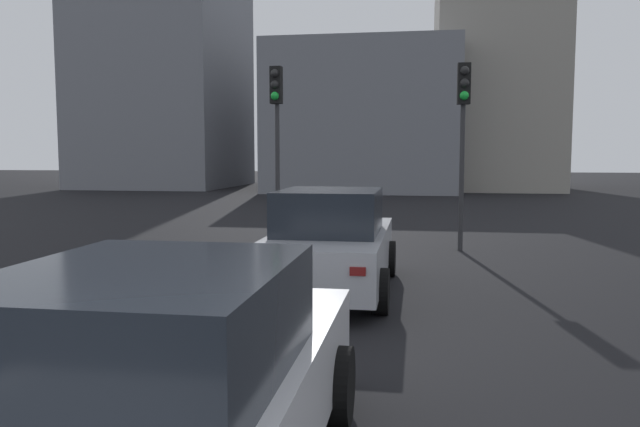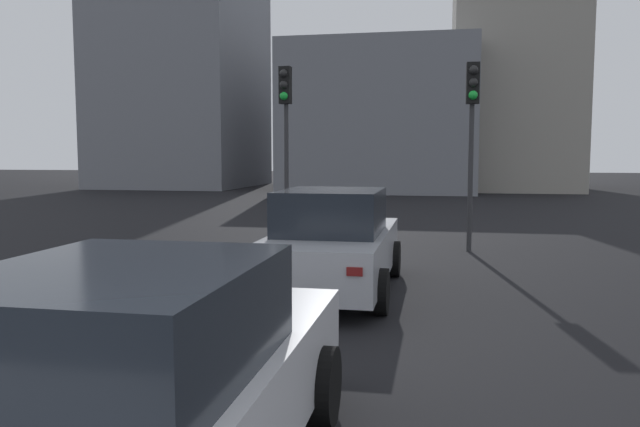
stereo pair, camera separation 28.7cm
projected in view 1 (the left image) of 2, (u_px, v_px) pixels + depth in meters
The scene contains 7 objects.
car_silver_lead at pixel (331, 243), 9.82m from camera, with size 4.40×1.96×1.64m.
car_white_second at pixel (163, 394), 3.70m from camera, with size 4.40×1.97×1.56m.
traffic_light_near_left at pixel (463, 117), 13.75m from camera, with size 0.32×0.29×4.20m.
traffic_light_near_right at pixel (276, 117), 15.13m from camera, with size 0.32×0.30×4.32m.
building_facade_left at pixel (491, 84), 41.34m from camera, with size 13.84×7.36×13.86m, color gray.
building_facade_center at pixel (369, 122), 40.50m from camera, with size 14.88×11.11×8.64m, color slate.
building_facade_right at pixel (165, 59), 42.37m from camera, with size 11.29×9.46×17.48m, color slate.
Camera 1 is at (-1.10, -1.28, 2.18)m, focal length 34.74 mm.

